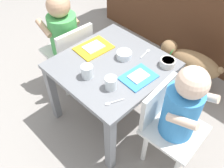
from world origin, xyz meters
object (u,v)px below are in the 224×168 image
at_px(seated_child_left, 64,33).
at_px(food_tray_right, 138,77).
at_px(cereal_bowl_right_side, 168,62).
at_px(cereal_bowl_left_side, 124,55).
at_px(water_cup_right, 87,72).
at_px(dining_table, 112,74).
at_px(dog, 190,62).
at_px(spoon_by_left_tray, 146,53).
at_px(food_tray_left, 94,48).
at_px(seated_child_right, 179,110).
at_px(spoon_by_right_tray, 112,102).
at_px(water_cup_left, 111,84).

relative_size(seated_child_left, food_tray_right, 3.76).
xyz_separation_m(cereal_bowl_right_side, cereal_bowl_left_side, (-0.21, -0.12, 0.00)).
height_order(water_cup_right, cereal_bowl_left_side, water_cup_right).
relative_size(dining_table, dog, 1.26).
relative_size(seated_child_left, dog, 1.49).
height_order(water_cup_right, spoon_by_left_tray, water_cup_right).
bearing_deg(dining_table, cereal_bowl_right_side, 43.02).
height_order(dining_table, food_tray_left, food_tray_left).
xyz_separation_m(food_tray_right, cereal_bowl_right_side, (0.05, 0.19, 0.02)).
xyz_separation_m(food_tray_left, cereal_bowl_right_side, (0.40, 0.19, 0.02)).
distance_m(seated_child_right, spoon_by_left_tray, 0.43).
bearing_deg(cereal_bowl_left_side, seated_child_left, -169.81).
distance_m(water_cup_right, cereal_bowl_right_side, 0.44).
xyz_separation_m(seated_child_right, food_tray_left, (-0.62, 0.02, 0.02)).
xyz_separation_m(cereal_bowl_left_side, spoon_by_right_tray, (0.19, -0.28, -0.02)).
bearing_deg(spoon_by_left_tray, water_cup_right, -103.84).
relative_size(dog, food_tray_right, 2.51).
bearing_deg(seated_child_right, spoon_by_right_tray, -140.99).
bearing_deg(water_cup_right, seated_child_left, 158.81).
bearing_deg(dog, seated_child_right, -66.08).
distance_m(dining_table, spoon_by_left_tray, 0.23).
xyz_separation_m(seated_child_right, cereal_bowl_left_side, (-0.44, 0.08, 0.03)).
relative_size(dog, food_tray_left, 2.19).
relative_size(cereal_bowl_right_side, spoon_by_left_tray, 0.85).
bearing_deg(spoon_by_left_tray, food_tray_right, -60.69).
bearing_deg(spoon_by_right_tray, cereal_bowl_right_side, 86.88).
bearing_deg(dining_table, dog, 73.18).
height_order(dining_table, seated_child_right, seated_child_right).
distance_m(dog, food_tray_right, 0.63).
bearing_deg(cereal_bowl_left_side, spoon_by_right_tray, -55.92).
xyz_separation_m(dog, cereal_bowl_left_side, (-0.17, -0.52, 0.26)).
height_order(seated_child_left, spoon_by_right_tray, seated_child_left).
bearing_deg(spoon_by_left_tray, dog, 74.17).
xyz_separation_m(dining_table, seated_child_left, (-0.45, 0.01, 0.06)).
distance_m(food_tray_left, cereal_bowl_right_side, 0.44).
relative_size(seated_child_right, cereal_bowl_left_side, 8.28).
bearing_deg(food_tray_right, spoon_by_left_tray, 119.31).
bearing_deg(spoon_by_left_tray, seated_child_right, -28.49).
bearing_deg(dog, spoon_by_right_tray, -88.66).
distance_m(food_tray_right, water_cup_right, 0.27).
xyz_separation_m(food_tray_right, water_cup_right, (-0.20, -0.18, 0.03)).
height_order(seated_child_left, cereal_bowl_right_side, seated_child_left).
height_order(food_tray_left, cereal_bowl_right_side, cereal_bowl_right_side).
height_order(cereal_bowl_left_side, spoon_by_right_tray, cereal_bowl_left_side).
bearing_deg(water_cup_right, spoon_by_right_tray, -9.01).
bearing_deg(food_tray_left, water_cup_right, -49.46).
relative_size(food_tray_left, food_tray_right, 1.15).
xyz_separation_m(seated_child_left, food_tray_right, (0.62, 0.02, 0.02)).
bearing_deg(water_cup_left, food_tray_right, 71.47).
relative_size(dog, cereal_bowl_right_side, 5.59).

